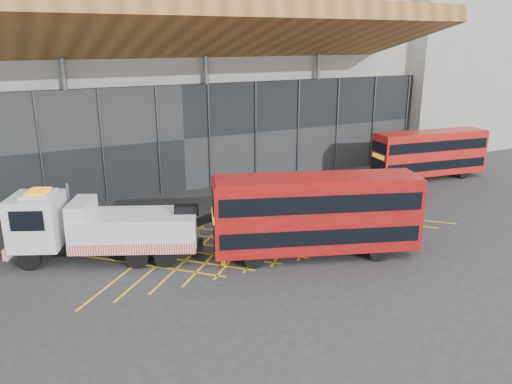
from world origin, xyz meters
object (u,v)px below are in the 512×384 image
recovery_truck (99,227)px  bus_second (430,153)px  worker (223,250)px  bus_towed (316,212)px

recovery_truck → bus_second: 27.74m
recovery_truck → bus_second: (27.45, 3.93, 0.39)m
recovery_truck → worker: size_ratio=6.18×
bus_towed → recovery_truck: bearing=175.3°
bus_towed → bus_second: (17.13, 8.69, -0.24)m
worker → bus_towed: bearing=-110.1°
recovery_truck → worker: (5.41, -3.74, -0.94)m
recovery_truck → worker: recovery_truck is taller
bus_towed → bus_second: bus_towed is taller
bus_towed → worker: bus_towed is taller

